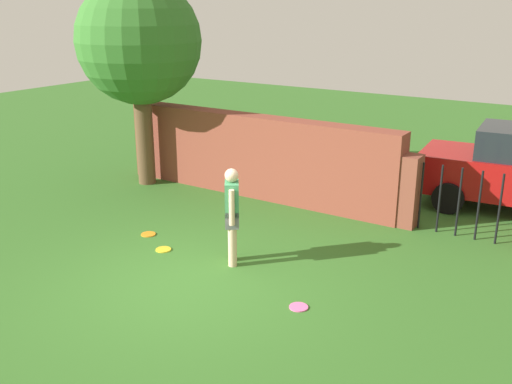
% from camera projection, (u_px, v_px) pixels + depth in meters
% --- Properties ---
extents(ground_plane, '(40.00, 40.00, 0.00)m').
position_uv_depth(ground_plane, '(187.00, 285.00, 8.84)').
color(ground_plane, '#336623').
extents(brick_wall, '(6.68, 0.50, 1.79)m').
position_uv_depth(brick_wall, '(255.00, 156.00, 12.71)').
color(brick_wall, brown).
rests_on(brick_wall, ground).
extents(tree, '(2.80, 2.80, 4.68)m').
position_uv_depth(tree, '(139.00, 43.00, 12.85)').
color(tree, brown).
rests_on(tree, ground).
extents(person, '(0.39, 0.46, 1.62)m').
position_uv_depth(person, '(232.00, 212.00, 9.32)').
color(person, beige).
rests_on(person, ground).
extents(fence_gate, '(2.73, 0.44, 1.40)m').
position_uv_depth(fence_gate, '(469.00, 201.00, 10.41)').
color(fence_gate, brown).
rests_on(fence_gate, ground).
extents(frisbee_yellow, '(0.27, 0.27, 0.02)m').
position_uv_depth(frisbee_yellow, '(163.00, 250.00, 10.09)').
color(frisbee_yellow, yellow).
rests_on(frisbee_yellow, ground).
extents(frisbee_orange, '(0.27, 0.27, 0.02)m').
position_uv_depth(frisbee_orange, '(148.00, 234.00, 10.75)').
color(frisbee_orange, orange).
rests_on(frisbee_orange, ground).
extents(frisbee_pink, '(0.27, 0.27, 0.02)m').
position_uv_depth(frisbee_pink, '(299.00, 307.00, 8.19)').
color(frisbee_pink, pink).
rests_on(frisbee_pink, ground).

